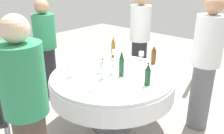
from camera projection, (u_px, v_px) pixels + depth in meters
The scene contains 23 objects.
ground_plane at pixel (112, 124), 3.19m from camera, with size 10.00×10.00×0.00m, color gray.
dining_table at pixel (112, 85), 2.98m from camera, with size 1.54×1.54×0.74m.
bottle_brown_mid at pixel (154, 55), 3.21m from camera, with size 0.06×0.06×0.27m.
bottle_amber_rear at pixel (113, 48), 3.47m from camera, with size 0.06×0.06×0.31m.
bottle_clear_north at pixel (103, 70), 2.74m from camera, with size 0.06×0.06×0.26m.
bottle_dark_green_right at pixel (122, 64), 2.81m from camera, with size 0.06×0.06×0.32m.
bottle_dark_green_left at pixel (148, 75), 2.59m from camera, with size 0.07×0.07×0.26m.
wine_glass_right at pixel (141, 54), 3.36m from camera, with size 0.07×0.07×0.13m.
wine_glass_left at pixel (112, 66), 2.88m from camera, with size 0.07×0.07×0.15m.
wine_glass_near at pixel (100, 64), 2.91m from camera, with size 0.07×0.07×0.16m.
wine_glass_front at pixel (70, 68), 2.80m from camera, with size 0.07×0.07×0.15m.
wine_glass_south at pixel (115, 52), 3.38m from camera, with size 0.07×0.07×0.15m.
plate_south at pixel (88, 68), 3.10m from camera, with size 0.24×0.24×0.02m.
plate_east at pixel (115, 86), 2.58m from camera, with size 0.24×0.24×0.02m.
fork_rear at pixel (133, 74), 2.91m from camera, with size 0.18×0.02×0.01m, color silver.
spoon_north at pixel (70, 67), 3.15m from camera, with size 0.18×0.02×0.01m, color silver.
fork_right at pixel (84, 79), 2.77m from camera, with size 0.18×0.02×0.01m, color silver.
folded_napkin at pixel (90, 89), 2.52m from camera, with size 0.13×0.13×0.02m, color white.
person_mid at pixel (205, 64), 2.86m from camera, with size 0.34×0.34×1.68m.
person_rear at pixel (140, 39), 3.99m from camera, with size 0.34×0.34×1.66m.
person_north at pixel (28, 115), 1.85m from camera, with size 0.34×0.34×1.65m.
person_right at pixel (46, 48), 3.70m from camera, with size 0.34×0.34×1.56m.
tent_pole_secondary at pixel (205, 11), 4.38m from camera, with size 0.07×0.07×2.52m, color #B2B5B7.
Camera 1 is at (-2.01, -1.79, 1.89)m, focal length 37.94 mm.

